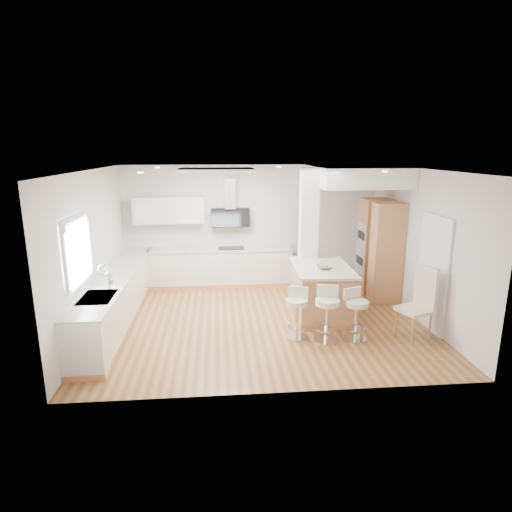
{
  "coord_description": "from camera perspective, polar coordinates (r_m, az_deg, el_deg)",
  "views": [
    {
      "loc": [
        -0.79,
        -7.53,
        3.15
      ],
      "look_at": [
        -0.08,
        0.4,
        1.15
      ],
      "focal_mm": 30.0,
      "sensor_mm": 36.0,
      "label": 1
    }
  ],
  "objects": [
    {
      "name": "pillar",
      "position": [
        8.85,
        6.97,
        2.57
      ],
      "size": [
        0.35,
        0.35,
        2.8
      ],
      "color": "silver",
      "rests_on": "ground"
    },
    {
      "name": "skylight",
      "position": [
        8.14,
        -5.25,
        11.35
      ],
      "size": [
        4.1,
        2.1,
        0.06
      ],
      "color": "silver",
      "rests_on": "ground"
    },
    {
      "name": "dining_chair",
      "position": [
        7.77,
        21.01,
        -5.51
      ],
      "size": [
        0.63,
        0.63,
        1.26
      ],
      "rotation": [
        0.0,
        0.0,
        0.35
      ],
      "color": "beige",
      "rests_on": "ground"
    },
    {
      "name": "counter_back",
      "position": [
        10.06,
        -5.69,
        -0.12
      ],
      "size": [
        3.62,
        0.63,
        2.5
      ],
      "color": "tan",
      "rests_on": "ground"
    },
    {
      "name": "wall_right",
      "position": [
        8.61,
        21.12,
        1.39
      ],
      "size": [
        0.04,
        5.0,
        2.8
      ],
      "primitive_type": "cube",
      "color": "beige",
      "rests_on": "ground"
    },
    {
      "name": "wall_left",
      "position": [
        8.04,
        -20.97,
        0.56
      ],
      "size": [
        0.04,
        5.0,
        2.8
      ],
      "primitive_type": "cube",
      "color": "beige",
      "rests_on": "ground"
    },
    {
      "name": "wall_back",
      "position": [
        10.21,
        -0.62,
        4.21
      ],
      "size": [
        6.0,
        0.04,
        2.8
      ],
      "primitive_type": "cube",
      "color": "beige",
      "rests_on": "ground"
    },
    {
      "name": "bar_stool_c",
      "position": [
        7.43,
        13.16,
        -7.24
      ],
      "size": [
        0.51,
        0.51,
        0.88
      ],
      "rotation": [
        0.0,
        0.0,
        0.36
      ],
      "color": "silver",
      "rests_on": "ground"
    },
    {
      "name": "bar_stool_a",
      "position": [
        7.34,
        5.44,
        -7.2
      ],
      "size": [
        0.51,
        0.51,
        0.88
      ],
      "rotation": [
        0.0,
        0.0,
        -0.37
      ],
      "color": "silver",
      "rests_on": "ground"
    },
    {
      "name": "doorway_right",
      "position": [
        8.17,
        22.52,
        -2.28
      ],
      "size": [
        0.05,
        1.0,
        2.1
      ],
      "color": "#494039",
      "rests_on": "ground"
    },
    {
      "name": "window_left",
      "position": [
        7.12,
        -22.73,
        1.18
      ],
      "size": [
        0.06,
        1.28,
        1.07
      ],
      "color": "white",
      "rests_on": "ground"
    },
    {
      "name": "counter_left",
      "position": [
        8.43,
        -18.02,
        -5.26
      ],
      "size": [
        0.63,
        4.5,
        1.35
      ],
      "color": "tan",
      "rests_on": "ground"
    },
    {
      "name": "soffit",
      "position": [
        9.4,
        12.99,
        10.37
      ],
      "size": [
        1.78,
        2.2,
        0.4
      ],
      "color": "white",
      "rests_on": "ground"
    },
    {
      "name": "oven_column",
      "position": [
        9.65,
        16.06,
        0.94
      ],
      "size": [
        0.63,
        1.21,
        2.1
      ],
      "color": "tan",
      "rests_on": "ground"
    },
    {
      "name": "bar_stool_b",
      "position": [
        7.28,
        9.45,
        -7.24
      ],
      "size": [
        0.5,
        0.5,
        0.94
      ],
      "rotation": [
        0.0,
        0.0,
        -0.21
      ],
      "color": "silver",
      "rests_on": "ground"
    },
    {
      "name": "peninsula",
      "position": [
        8.37,
        8.67,
        -4.57
      ],
      "size": [
        1.13,
        1.65,
        1.06
      ],
      "rotation": [
        0.0,
        0.0,
        -0.04
      ],
      "color": "tan",
      "rests_on": "ground"
    },
    {
      "name": "ceiling",
      "position": [
        8.2,
        0.79,
        -8.52
      ],
      "size": [
        6.0,
        5.0,
        0.02
      ],
      "primitive_type": "cube",
      "color": "white",
      "rests_on": "ground"
    },
    {
      "name": "ground",
      "position": [
        8.2,
        0.79,
        -8.52
      ],
      "size": [
        6.0,
        6.0,
        0.0
      ],
      "primitive_type": "plane",
      "color": "#976538",
      "rests_on": "ground"
    }
  ]
}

